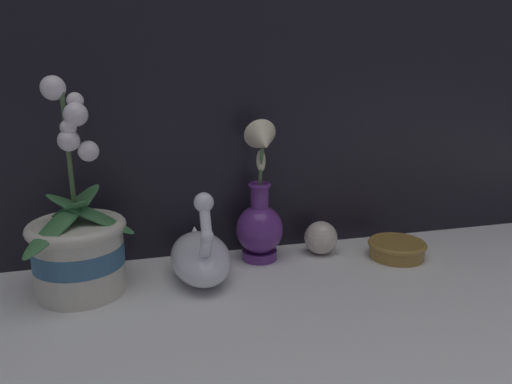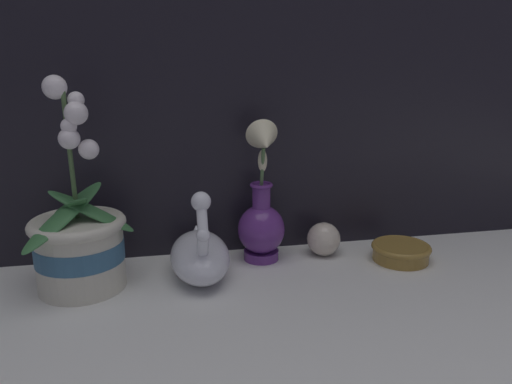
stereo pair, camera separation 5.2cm
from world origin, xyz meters
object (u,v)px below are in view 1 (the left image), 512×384
Objects in this scene: swan_figurine at (200,255)px; glass_sphere at (321,238)px; amber_dish at (397,248)px; orchid_potted_plant at (78,245)px; blue_vase at (260,215)px.

swan_figurine is 2.91× the size of glass_sphere.
amber_dish is (0.41, -0.00, -0.03)m from swan_figurine.
amber_dish is at bearing 0.14° from orchid_potted_plant.
amber_dish is at bearing -11.77° from blue_vase.
swan_figurine is 0.15m from blue_vase.
glass_sphere is at bearing 0.04° from blue_vase.
swan_figurine is at bearing 1.09° from orchid_potted_plant.
orchid_potted_plant is 0.21m from swan_figurine.
glass_sphere is 0.59× the size of amber_dish.
orchid_potted_plant is 0.35m from blue_vase.
amber_dish is at bearing -21.71° from glass_sphere.
swan_figurine is (0.21, 0.00, -0.04)m from orchid_potted_plant.
blue_vase is (0.34, 0.06, 0.01)m from orchid_potted_plant.
glass_sphere is (0.13, 0.00, -0.06)m from blue_vase.
blue_vase reaches higher than amber_dish.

